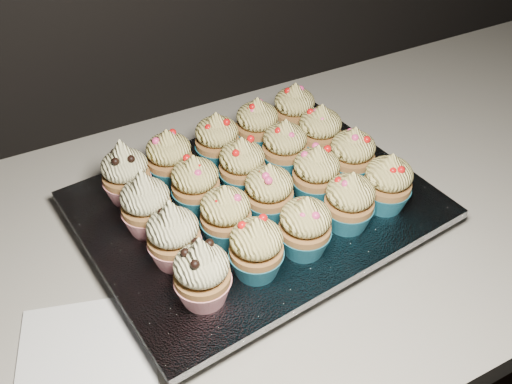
% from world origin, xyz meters
% --- Properties ---
extents(worktop, '(2.44, 0.64, 0.04)m').
position_xyz_m(worktop, '(0.00, 1.70, 0.88)').
color(worktop, beige).
rests_on(worktop, cabinet).
extents(napkin, '(0.18, 0.18, 0.00)m').
position_xyz_m(napkin, '(-0.07, 1.59, 0.90)').
color(napkin, white).
rests_on(napkin, worktop).
extents(baking_tray, '(0.44, 0.35, 0.02)m').
position_xyz_m(baking_tray, '(0.19, 1.70, 0.91)').
color(baking_tray, black).
rests_on(baking_tray, worktop).
extents(foil_lining, '(0.47, 0.39, 0.01)m').
position_xyz_m(foil_lining, '(0.19, 1.70, 0.93)').
color(foil_lining, silver).
rests_on(foil_lining, baking_tray).
extents(cupcake_0, '(0.06, 0.06, 0.10)m').
position_xyz_m(cupcake_0, '(0.06, 1.58, 0.97)').
color(cupcake_0, red).
rests_on(cupcake_0, foil_lining).
extents(cupcake_1, '(0.06, 0.06, 0.08)m').
position_xyz_m(cupcake_1, '(0.13, 1.59, 0.97)').
color(cupcake_1, '#1C6C85').
rests_on(cupcake_1, foil_lining).
extents(cupcake_2, '(0.06, 0.06, 0.08)m').
position_xyz_m(cupcake_2, '(0.20, 1.60, 0.97)').
color(cupcake_2, '#1C6C85').
rests_on(cupcake_2, foil_lining).
extents(cupcake_3, '(0.06, 0.06, 0.08)m').
position_xyz_m(cupcake_3, '(0.27, 1.61, 0.97)').
color(cupcake_3, '#1C6C85').
rests_on(cupcake_3, foil_lining).
extents(cupcake_4, '(0.06, 0.06, 0.08)m').
position_xyz_m(cupcake_4, '(0.33, 1.61, 0.97)').
color(cupcake_4, '#1C6C85').
rests_on(cupcake_4, foil_lining).
extents(cupcake_5, '(0.06, 0.06, 0.10)m').
position_xyz_m(cupcake_5, '(0.06, 1.65, 0.97)').
color(cupcake_5, red).
rests_on(cupcake_5, foil_lining).
extents(cupcake_6, '(0.06, 0.06, 0.08)m').
position_xyz_m(cupcake_6, '(0.12, 1.66, 0.97)').
color(cupcake_6, '#1C6C85').
rests_on(cupcake_6, foil_lining).
extents(cupcake_7, '(0.06, 0.06, 0.08)m').
position_xyz_m(cupcake_7, '(0.19, 1.67, 0.97)').
color(cupcake_7, '#1C6C85').
rests_on(cupcake_7, foil_lining).
extents(cupcake_8, '(0.06, 0.06, 0.08)m').
position_xyz_m(cupcake_8, '(0.26, 1.67, 0.97)').
color(cupcake_8, '#1C6C85').
rests_on(cupcake_8, foil_lining).
extents(cupcake_9, '(0.06, 0.06, 0.08)m').
position_xyz_m(cupcake_9, '(0.32, 1.68, 0.97)').
color(cupcake_9, '#1C6C85').
rests_on(cupcake_9, foil_lining).
extents(cupcake_10, '(0.06, 0.06, 0.10)m').
position_xyz_m(cupcake_10, '(0.05, 1.72, 0.97)').
color(cupcake_10, red).
rests_on(cupcake_10, foil_lining).
extents(cupcake_11, '(0.06, 0.06, 0.08)m').
position_xyz_m(cupcake_11, '(0.11, 1.72, 0.97)').
color(cupcake_11, '#1C6C85').
rests_on(cupcake_11, foil_lining).
extents(cupcake_12, '(0.06, 0.06, 0.08)m').
position_xyz_m(cupcake_12, '(0.18, 1.73, 0.97)').
color(cupcake_12, '#1C6C85').
rests_on(cupcake_12, foil_lining).
extents(cupcake_13, '(0.06, 0.06, 0.08)m').
position_xyz_m(cupcake_13, '(0.25, 1.74, 0.97)').
color(cupcake_13, '#1C6C85').
rests_on(cupcake_13, foil_lining).
extents(cupcake_14, '(0.06, 0.06, 0.08)m').
position_xyz_m(cupcake_14, '(0.32, 1.75, 0.97)').
color(cupcake_14, '#1C6C85').
rests_on(cupcake_14, foil_lining).
extents(cupcake_15, '(0.06, 0.06, 0.10)m').
position_xyz_m(cupcake_15, '(0.04, 1.78, 0.97)').
color(cupcake_15, red).
rests_on(cupcake_15, foil_lining).
extents(cupcake_16, '(0.06, 0.06, 0.08)m').
position_xyz_m(cupcake_16, '(0.10, 1.79, 0.97)').
color(cupcake_16, '#1C6C85').
rests_on(cupcake_16, foil_lining).
extents(cupcake_17, '(0.06, 0.06, 0.08)m').
position_xyz_m(cupcake_17, '(0.18, 1.80, 0.97)').
color(cupcake_17, '#1C6C85').
rests_on(cupcake_17, foil_lining).
extents(cupcake_18, '(0.06, 0.06, 0.08)m').
position_xyz_m(cupcake_18, '(0.24, 1.81, 0.97)').
color(cupcake_18, '#1C6C85').
rests_on(cupcake_18, foil_lining).
extents(cupcake_19, '(0.06, 0.06, 0.08)m').
position_xyz_m(cupcake_19, '(0.31, 1.82, 0.97)').
color(cupcake_19, '#1C6C85').
rests_on(cupcake_19, foil_lining).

